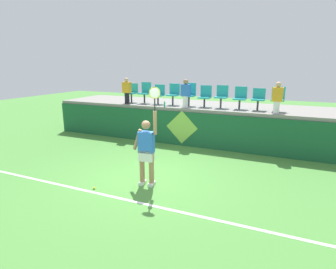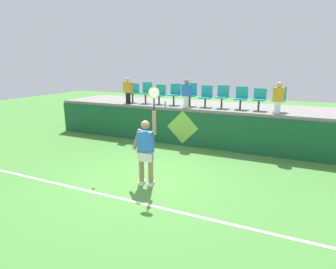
# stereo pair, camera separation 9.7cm
# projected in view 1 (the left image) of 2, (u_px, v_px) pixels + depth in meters

# --- Properties ---
(ground_plane) EXTENTS (40.00, 40.00, 0.00)m
(ground_plane) POSITION_uv_depth(u_px,v_px,m) (147.00, 179.00, 7.51)
(ground_plane) COLOR #478438
(court_back_wall) EXTENTS (12.43, 0.20, 1.31)m
(court_back_wall) POSITION_uv_depth(u_px,v_px,m) (190.00, 129.00, 10.46)
(court_back_wall) COLOR #195633
(court_back_wall) RESTS_ON ground_plane
(spectator_platform) EXTENTS (12.43, 2.68, 0.12)m
(spectator_platform) POSITION_uv_depth(u_px,v_px,m) (201.00, 106.00, 11.43)
(spectator_platform) COLOR gray
(spectator_platform) RESTS_ON court_back_wall
(court_baseline_stripe) EXTENTS (11.18, 0.08, 0.01)m
(court_baseline_stripe) POSITION_uv_depth(u_px,v_px,m) (121.00, 199.00, 6.42)
(court_baseline_stripe) COLOR white
(court_baseline_stripe) RESTS_ON ground_plane
(tennis_player) EXTENTS (0.75, 0.29, 2.51)m
(tennis_player) POSITION_uv_depth(u_px,v_px,m) (147.00, 149.00, 6.94)
(tennis_player) COLOR white
(tennis_player) RESTS_ON ground_plane
(tennis_ball) EXTENTS (0.07, 0.07, 0.07)m
(tennis_ball) POSITION_uv_depth(u_px,v_px,m) (94.00, 188.00, 6.91)
(tennis_ball) COLOR #D1E533
(tennis_ball) RESTS_ON ground_plane
(water_bottle) EXTENTS (0.06, 0.06, 0.21)m
(water_bottle) POSITION_uv_depth(u_px,v_px,m) (164.00, 104.00, 10.75)
(water_bottle) COLOR #26B272
(water_bottle) RESTS_ON spectator_platform
(stadium_chair_0) EXTENTS (0.44, 0.42, 0.81)m
(stadium_chair_0) POSITION_uv_depth(u_px,v_px,m) (132.00, 92.00, 11.96)
(stadium_chair_0) COLOR #38383D
(stadium_chair_0) RESTS_ON spectator_platform
(stadium_chair_1) EXTENTS (0.44, 0.42, 0.88)m
(stadium_chair_1) POSITION_uv_depth(u_px,v_px,m) (145.00, 92.00, 11.70)
(stadium_chair_1) COLOR #38383D
(stadium_chair_1) RESTS_ON spectator_platform
(stadium_chair_2) EXTENTS (0.44, 0.42, 0.80)m
(stadium_chair_2) POSITION_uv_depth(u_px,v_px,m) (159.00, 93.00, 11.46)
(stadium_chair_2) COLOR #38383D
(stadium_chair_2) RESTS_ON spectator_platform
(stadium_chair_3) EXTENTS (0.44, 0.42, 0.85)m
(stadium_chair_3) POSITION_uv_depth(u_px,v_px,m) (174.00, 93.00, 11.19)
(stadium_chair_3) COLOR #38383D
(stadium_chair_3) RESTS_ON spectator_platform
(stadium_chair_4) EXTENTS (0.44, 0.42, 0.90)m
(stadium_chair_4) POSITION_uv_depth(u_px,v_px,m) (190.00, 93.00, 10.92)
(stadium_chair_4) COLOR #38383D
(stadium_chair_4) RESTS_ON spectator_platform
(stadium_chair_5) EXTENTS (0.44, 0.42, 0.82)m
(stadium_chair_5) POSITION_uv_depth(u_px,v_px,m) (205.00, 95.00, 10.68)
(stadium_chair_5) COLOR #38383D
(stadium_chair_5) RESTS_ON spectator_platform
(stadium_chair_6) EXTENTS (0.44, 0.42, 0.84)m
(stadium_chair_6) POSITION_uv_depth(u_px,v_px,m) (222.00, 95.00, 10.42)
(stadium_chair_6) COLOR #38383D
(stadium_chair_6) RESTS_ON spectator_platform
(stadium_chair_7) EXTENTS (0.44, 0.42, 0.82)m
(stadium_chair_7) POSITION_uv_depth(u_px,v_px,m) (240.00, 97.00, 10.15)
(stadium_chair_7) COLOR #38383D
(stadium_chair_7) RESTS_ON spectator_platform
(stadium_chair_8) EXTENTS (0.44, 0.42, 0.77)m
(stadium_chair_8) POSITION_uv_depth(u_px,v_px,m) (258.00, 98.00, 9.89)
(stadium_chair_8) COLOR #38383D
(stadium_chair_8) RESTS_ON spectator_platform
(stadium_chair_9) EXTENTS (0.44, 0.42, 0.85)m
(stadium_chair_9) POSITION_uv_depth(u_px,v_px,m) (278.00, 98.00, 9.63)
(stadium_chair_9) COLOR #38383D
(stadium_chair_9) RESTS_ON spectator_platform
(spectator_0) EXTENTS (0.34, 0.20, 1.07)m
(spectator_0) POSITION_uv_depth(u_px,v_px,m) (127.00, 90.00, 11.56)
(spectator_0) COLOR black
(spectator_0) RESTS_ON spectator_platform
(spectator_1) EXTENTS (0.34, 0.20, 1.05)m
(spectator_1) POSITION_uv_depth(u_px,v_px,m) (277.00, 97.00, 9.21)
(spectator_1) COLOR white
(spectator_1) RESTS_ON spectator_platform
(spectator_2) EXTENTS (0.34, 0.20, 1.07)m
(spectator_2) POSITION_uv_depth(u_px,v_px,m) (186.00, 93.00, 10.49)
(spectator_2) COLOR white
(spectator_2) RESTS_ON spectator_platform
(wall_signage_mount) EXTENTS (1.27, 0.01, 1.36)m
(wall_signage_mount) POSITION_uv_depth(u_px,v_px,m) (182.00, 145.00, 10.65)
(wall_signage_mount) COLOR #195633
(wall_signage_mount) RESTS_ON ground_plane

